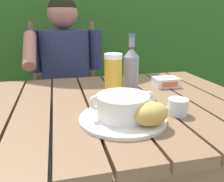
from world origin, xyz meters
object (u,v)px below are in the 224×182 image
Objects in this scene: soup_bowl at (123,105)px; bread_roll at (151,114)px; table_knife at (157,108)px; person_eating at (66,74)px; butter_tub at (166,82)px; serving_plate at (123,118)px; beer_bottle at (131,68)px; beer_glass at (113,76)px; chair_near_diner at (67,95)px; water_glass_small at (178,107)px.

soup_bowl is 0.10m from bread_roll.
soup_bowl is 0.17m from table_knife.
person_eating is 10.39× the size of butter_tub.
bread_roll reaches higher than table_knife.
beer_bottle reaches higher than serving_plate.
person_eating reaches higher than soup_bowl.
soup_bowl is 1.20× the size of beer_glass.
person_eating is at bearing 115.81° from beer_bottle.
butter_tub is (0.45, -0.72, 0.26)m from chair_near_diner.
butter_tub is (0.45, -0.52, 0.05)m from person_eating.
person_eating reaches higher than bread_roll.
beer_glass is at bearing -74.95° from person_eating.
soup_bowl is 0.46m from butter_tub.
bread_roll is 0.73× the size of beer_glass.
beer_bottle is at bearing 35.25° from beer_glass.
bread_roll is 0.48m from butter_tub.
water_glass_small is at bearing -49.66° from table_knife.
beer_glass is at bearing -160.64° from butter_tub.
serving_plate is at bearing -157.48° from table_knife.
bread_roll is at bearing -99.08° from beer_bottle.
beer_bottle is 3.64× the size of water_glass_small.
serving_plate is at bearing -112.45° from beer_bottle.
chair_near_diner is 1.10m from soup_bowl.
soup_bowl is (0.14, -0.85, 0.08)m from person_eating.
serving_plate is 0.11m from bread_roll.
soup_bowl is at bearing -157.48° from table_knife.
person_eating is 0.65m from beer_glass.
bread_roll is 0.15m from water_glass_small.
soup_bowl reaches higher than butter_tub.
water_glass_small is (0.20, 0.00, 0.02)m from serving_plate.
person_eating is at bearing 99.41° from serving_plate.
chair_near_diner is 9.00× the size of butter_tub.
butter_tub is at bearing 46.69° from serving_plate.
beer_bottle is 0.32m from water_glass_small.
soup_bowl is at bearing -133.31° from butter_tub.
butter_tub is (0.31, 0.33, -0.03)m from soup_bowl.
chair_near_diner reaches higher than serving_plate.
butter_tub is at bearing -48.73° from person_eating.
water_glass_small is 0.08m from table_knife.
beer_glass is 0.23m from table_knife.
chair_near_diner is 14.78× the size of water_glass_small.
beer_glass reaches higher than table_knife.
chair_near_diner is 1.09m from serving_plate.
water_glass_small is at bearing -68.27° from person_eating.
butter_tub reaches higher than table_knife.
water_glass_small is (0.33, -1.05, 0.27)m from chair_near_diner.
beer_glass is 1.60× the size of butter_tub.
person_eating is 0.69m from butter_tub.
beer_bottle is (0.27, -0.55, 0.13)m from person_eating.
beer_glass reaches higher than water_glass_small.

